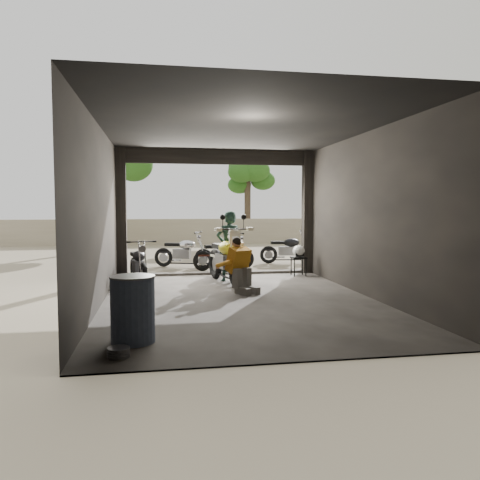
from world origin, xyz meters
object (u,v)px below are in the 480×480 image
object	(u,v)px
rider	(229,246)
stool	(299,260)
outside_bike_a	(183,249)
mechanic	(242,267)
outside_bike_b	(224,251)
outside_bike_c	(288,247)
main_bike	(225,255)
left_bike	(138,261)
helmet	(299,251)
sign_post	(360,214)
oil_drum	(133,310)

from	to	relation	value
rider	stool	distance (m)	1.98
outside_bike_a	mechanic	world-z (taller)	mechanic
outside_bike_b	stool	world-z (taller)	outside_bike_b
outside_bike_a	outside_bike_c	bearing A→B (deg)	-61.54
main_bike	mechanic	xyz separation A→B (m)	(0.15, -1.33, -0.11)
mechanic	stool	distance (m)	2.78
left_bike	helmet	size ratio (longest dim) A/B	4.61
mechanic	main_bike	bearing A→B (deg)	68.43
outside_bike_a	outside_bike_c	world-z (taller)	outside_bike_a
rider	sign_post	xyz separation A→B (m)	(3.35, 0.18, 0.75)
stool	oil_drum	world-z (taller)	oil_drum
mechanic	outside_bike_b	bearing A→B (deg)	59.64
left_bike	outside_bike_b	world-z (taller)	outside_bike_b
outside_bike_c	mechanic	bearing A→B (deg)	160.97
mechanic	sign_post	distance (m)	3.89
outside_bike_a	outside_bike_b	world-z (taller)	same
main_bike	outside_bike_c	size ratio (longest dim) A/B	1.30
outside_bike_c	rider	size ratio (longest dim) A/B	0.92
stool	main_bike	bearing A→B (deg)	-158.97
outside_bike_c	outside_bike_a	bearing A→B (deg)	103.85
mechanic	outside_bike_a	bearing A→B (deg)	74.02
helmet	sign_post	xyz separation A→B (m)	(1.47, -0.38, 0.94)
mechanic	helmet	xyz separation A→B (m)	(1.85, 2.14, 0.09)
outside_bike_c	rider	world-z (taller)	rider
main_bike	outside_bike_c	xyz separation A→B (m)	(2.47, 3.49, -0.15)
main_bike	stool	distance (m)	2.14
outside_bike_a	rider	bearing A→B (deg)	-140.74
left_bike	oil_drum	bearing A→B (deg)	-101.58
left_bike	stool	size ratio (longest dim) A/B	2.98
outside_bike_c	stool	bearing A→B (deg)	176.50
outside_bike_c	stool	world-z (taller)	outside_bike_c
left_bike	mechanic	distance (m)	2.79
mechanic	helmet	size ratio (longest dim) A/B	3.41
left_bike	oil_drum	world-z (taller)	left_bike
outside_bike_a	oil_drum	bearing A→B (deg)	-166.49
main_bike	oil_drum	bearing A→B (deg)	-122.98
stool	helmet	bearing A→B (deg)	71.00
outside_bike_c	stool	xyz separation A→B (m)	(-0.49, -2.72, -0.09)
left_bike	rider	bearing A→B (deg)	-19.38
helmet	main_bike	bearing A→B (deg)	-175.52
outside_bike_b	sign_post	size ratio (longest dim) A/B	0.66
stool	mechanic	bearing A→B (deg)	-131.17
outside_bike_a	stool	size ratio (longest dim) A/B	3.12
mechanic	helmet	bearing A→B (deg)	21.06
mechanic	left_bike	bearing A→B (deg)	111.55
left_bike	helmet	distance (m)	3.99
oil_drum	sign_post	size ratio (longest dim) A/B	0.37
stool	sign_post	xyz separation A→B (m)	(1.49, -0.33, 1.16)
stool	left_bike	bearing A→B (deg)	-175.85
left_bike	sign_post	size ratio (longest dim) A/B	0.63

